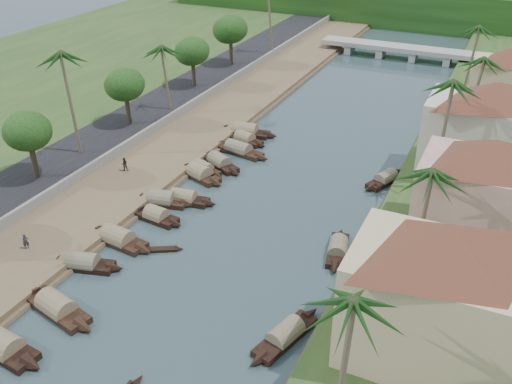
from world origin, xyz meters
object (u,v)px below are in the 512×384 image
at_px(bridge, 398,49).
at_px(sampan_1, 3,347).
at_px(building_near, 443,295).
at_px(person_near, 26,242).

distance_m(bridge, sampan_1, 85.72).
bearing_deg(building_near, bridge, 104.39).
xyz_separation_m(bridge, sampan_1, (-8.79, -85.26, -1.30)).
bearing_deg(bridge, building_near, -75.61).
height_order(bridge, sampan_1, bridge).
xyz_separation_m(building_near, person_near, (-34.78, -1.66, -4.85)).
bearing_deg(person_near, building_near, -51.65).
distance_m(building_near, person_near, 35.15).
height_order(building_near, person_near, building_near).
relative_size(bridge, building_near, 1.89).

